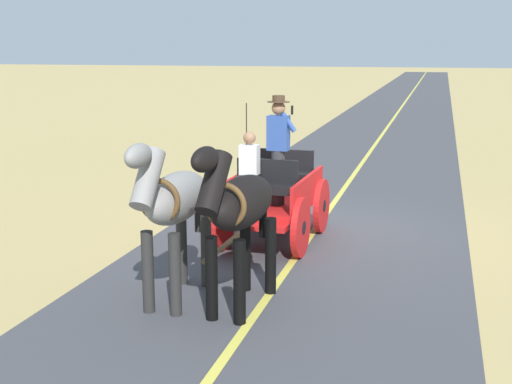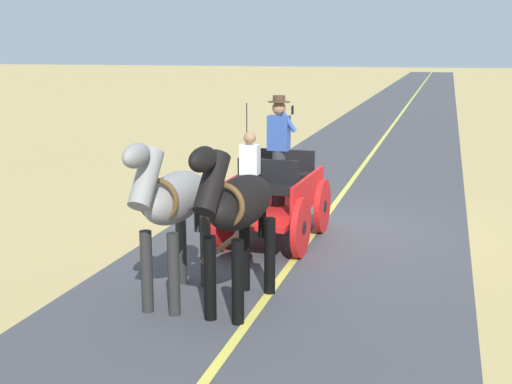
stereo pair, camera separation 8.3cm
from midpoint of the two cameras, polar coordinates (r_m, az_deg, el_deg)
name	(u,v)px [view 1 (the left image)]	position (r m, az deg, el deg)	size (l,w,h in m)	color
ground_plane	(316,228)	(12.40, 4.93, -3.08)	(200.00, 200.00, 0.00)	tan
road_surface	(316,228)	(12.40, 4.93, -3.07)	(5.33, 160.00, 0.01)	#424247
road_centre_stripe	(316,228)	(12.39, 4.93, -3.04)	(0.12, 160.00, 0.00)	#DBCC4C
horse_drawn_carriage	(273,195)	(11.33, 1.28, -0.25)	(1.50, 4.51, 2.50)	red
horse_near_side	(239,208)	(8.28, -1.75, -1.32)	(0.71, 2.14, 2.21)	black
horse_off_side	(174,203)	(8.60, -7.26, -0.90)	(0.59, 2.13, 2.21)	gray
traffic_cone	(258,173)	(16.35, -0.01, 1.60)	(0.32, 0.32, 0.50)	orange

